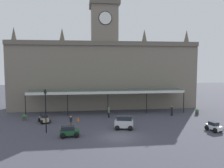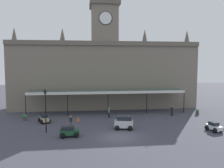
{
  "view_description": "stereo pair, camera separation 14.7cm",
  "coord_description": "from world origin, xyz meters",
  "px_view_note": "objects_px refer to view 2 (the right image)",
  "views": [
    {
      "loc": [
        -4.09,
        -26.16,
        8.62
      ],
      "look_at": [
        0.0,
        6.51,
        5.66
      ],
      "focal_mm": 37.32,
      "sensor_mm": 36.0,
      "label": 1
    },
    {
      "loc": [
        -3.95,
        -26.18,
        8.62
      ],
      "look_at": [
        0.0,
        6.51,
        5.66
      ],
      "focal_mm": 37.32,
      "sensor_mm": 36.0,
      "label": 2
    }
  ],
  "objects_px": {
    "pedestrian_beside_cars": "(109,112)",
    "planter_near_kerb": "(25,117)",
    "car_green_estate": "(69,132)",
    "car_white_sedan": "(214,127)",
    "car_silver_van": "(124,123)",
    "car_beige_sedan": "(44,119)",
    "pedestrian_near_entrance": "(172,110)",
    "planter_forecourt_centre": "(197,112)",
    "traffic_cone": "(78,119)",
    "victorian_lamppost": "(46,106)",
    "pedestrian_crossing_forecourt": "(71,121)"
  },
  "relations": [
    {
      "from": "pedestrian_crossing_forecourt",
      "to": "victorian_lamppost",
      "type": "relative_size",
      "value": 0.3
    },
    {
      "from": "traffic_cone",
      "to": "victorian_lamppost",
      "type": "bearing_deg",
      "value": -125.11
    },
    {
      "from": "car_beige_sedan",
      "to": "planter_near_kerb",
      "type": "height_order",
      "value": "car_beige_sedan"
    },
    {
      "from": "pedestrian_crossing_forecourt",
      "to": "car_white_sedan",
      "type": "bearing_deg",
      "value": -11.32
    },
    {
      "from": "victorian_lamppost",
      "to": "planter_forecourt_centre",
      "type": "bearing_deg",
      "value": 17.52
    },
    {
      "from": "car_white_sedan",
      "to": "planter_forecourt_centre",
      "type": "height_order",
      "value": "car_white_sedan"
    },
    {
      "from": "car_silver_van",
      "to": "planter_forecourt_centre",
      "type": "distance_m",
      "value": 15.4
    },
    {
      "from": "pedestrian_crossing_forecourt",
      "to": "car_silver_van",
      "type": "bearing_deg",
      "value": -11.91
    },
    {
      "from": "pedestrian_near_entrance",
      "to": "pedestrian_crossing_forecourt",
      "type": "bearing_deg",
      "value": -161.55
    },
    {
      "from": "traffic_cone",
      "to": "pedestrian_near_entrance",
      "type": "bearing_deg",
      "value": 6.47
    },
    {
      "from": "car_beige_sedan",
      "to": "planter_forecourt_centre",
      "type": "bearing_deg",
      "value": 5.29
    },
    {
      "from": "car_white_sedan",
      "to": "planter_near_kerb",
      "type": "height_order",
      "value": "car_white_sedan"
    },
    {
      "from": "pedestrian_near_entrance",
      "to": "car_green_estate",
      "type": "bearing_deg",
      "value": -150.6
    },
    {
      "from": "pedestrian_crossing_forecourt",
      "to": "car_green_estate",
      "type": "bearing_deg",
      "value": -90.27
    },
    {
      "from": "pedestrian_near_entrance",
      "to": "pedestrian_beside_cars",
      "type": "bearing_deg",
      "value": -179.95
    },
    {
      "from": "car_silver_van",
      "to": "car_beige_sedan",
      "type": "bearing_deg",
      "value": 156.21
    },
    {
      "from": "car_green_estate",
      "to": "pedestrian_beside_cars",
      "type": "bearing_deg",
      "value": 57.87
    },
    {
      "from": "pedestrian_near_entrance",
      "to": "pedestrian_beside_cars",
      "type": "distance_m",
      "value": 10.39
    },
    {
      "from": "pedestrian_crossing_forecourt",
      "to": "planter_near_kerb",
      "type": "bearing_deg",
      "value": 144.77
    },
    {
      "from": "car_beige_sedan",
      "to": "victorian_lamppost",
      "type": "bearing_deg",
      "value": -78.29
    },
    {
      "from": "pedestrian_beside_cars",
      "to": "victorian_lamppost",
      "type": "xyz_separation_m",
      "value": [
        -8.59,
        -7.14,
        2.47
      ]
    },
    {
      "from": "car_silver_van",
      "to": "victorian_lamppost",
      "type": "height_order",
      "value": "victorian_lamppost"
    },
    {
      "from": "car_beige_sedan",
      "to": "car_white_sedan",
      "type": "bearing_deg",
      "value": -17.51
    },
    {
      "from": "car_beige_sedan",
      "to": "victorian_lamppost",
      "type": "height_order",
      "value": "victorian_lamppost"
    },
    {
      "from": "victorian_lamppost",
      "to": "traffic_cone",
      "type": "distance_m",
      "value": 7.31
    },
    {
      "from": "victorian_lamppost",
      "to": "planter_near_kerb",
      "type": "relative_size",
      "value": 5.73
    },
    {
      "from": "car_beige_sedan",
      "to": "car_green_estate",
      "type": "bearing_deg",
      "value": -60.59
    },
    {
      "from": "pedestrian_crossing_forecourt",
      "to": "traffic_cone",
      "type": "xyz_separation_m",
      "value": [
        0.9,
        3.64,
        -0.57
      ]
    },
    {
      "from": "car_white_sedan",
      "to": "car_beige_sedan",
      "type": "relative_size",
      "value": 0.99
    },
    {
      "from": "car_green_estate",
      "to": "car_beige_sedan",
      "type": "distance_m",
      "value": 8.09
    },
    {
      "from": "car_green_estate",
      "to": "pedestrian_near_entrance",
      "type": "xyz_separation_m",
      "value": [
        16.07,
        9.05,
        0.34
      ]
    },
    {
      "from": "car_green_estate",
      "to": "car_white_sedan",
      "type": "bearing_deg",
      "value": 0.25
    },
    {
      "from": "pedestrian_beside_cars",
      "to": "planter_near_kerb",
      "type": "distance_m",
      "value": 12.82
    },
    {
      "from": "car_white_sedan",
      "to": "planter_forecourt_centre",
      "type": "xyz_separation_m",
      "value": [
        2.49,
        9.24,
        -0.01
      ]
    },
    {
      "from": "planter_near_kerb",
      "to": "car_silver_van",
      "type": "bearing_deg",
      "value": -24.84
    },
    {
      "from": "car_white_sedan",
      "to": "planter_near_kerb",
      "type": "bearing_deg",
      "value": 161.04
    },
    {
      "from": "car_green_estate",
      "to": "car_white_sedan",
      "type": "height_order",
      "value": "car_green_estate"
    },
    {
      "from": "victorian_lamppost",
      "to": "traffic_cone",
      "type": "xyz_separation_m",
      "value": [
        3.82,
        5.43,
        -3.04
      ]
    },
    {
      "from": "car_silver_van",
      "to": "planter_near_kerb",
      "type": "relative_size",
      "value": 2.65
    },
    {
      "from": "planter_near_kerb",
      "to": "planter_forecourt_centre",
      "type": "xyz_separation_m",
      "value": [
        27.73,
        0.57,
        0.0
      ]
    },
    {
      "from": "pedestrian_crossing_forecourt",
      "to": "pedestrian_beside_cars",
      "type": "relative_size",
      "value": 1.0
    },
    {
      "from": "pedestrian_crossing_forecourt",
      "to": "victorian_lamppost",
      "type": "distance_m",
      "value": 4.23
    },
    {
      "from": "car_green_estate",
      "to": "pedestrian_near_entrance",
      "type": "distance_m",
      "value": 18.45
    },
    {
      "from": "planter_near_kerb",
      "to": "pedestrian_beside_cars",
      "type": "bearing_deg",
      "value": 1.33
    },
    {
      "from": "car_green_estate",
      "to": "pedestrian_near_entrance",
      "type": "bearing_deg",
      "value": 29.4
    },
    {
      "from": "pedestrian_beside_cars",
      "to": "planter_near_kerb",
      "type": "bearing_deg",
      "value": -178.67
    },
    {
      "from": "pedestrian_crossing_forecourt",
      "to": "planter_forecourt_centre",
      "type": "distance_m",
      "value": 21.34
    },
    {
      "from": "car_silver_van",
      "to": "car_white_sedan",
      "type": "distance_m",
      "value": 11.39
    },
    {
      "from": "victorian_lamppost",
      "to": "car_beige_sedan",
      "type": "bearing_deg",
      "value": 101.71
    },
    {
      "from": "car_silver_van",
      "to": "pedestrian_near_entrance",
      "type": "height_order",
      "value": "car_silver_van"
    }
  ]
}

